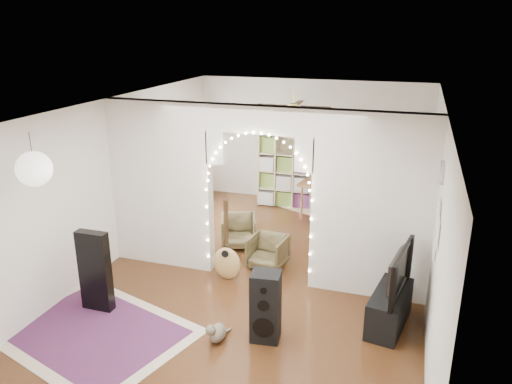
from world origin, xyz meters
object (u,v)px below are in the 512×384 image
(acoustic_guitar, at_px, (227,251))
(bookcase, at_px, (295,172))
(dining_table, at_px, (332,186))
(media_console, at_px, (389,309))
(floor_speaker, at_px, (266,307))
(dining_chair_right, at_px, (268,252))
(dining_chair_left, at_px, (239,231))

(acoustic_guitar, distance_m, bookcase, 3.51)
(dining_table, bearing_deg, bookcase, 164.47)
(acoustic_guitar, height_order, media_console, acoustic_guitar)
(floor_speaker, relative_size, bookcase, 0.58)
(floor_speaker, bearing_deg, dining_chair_right, 99.14)
(media_console, relative_size, dining_chair_right, 1.72)
(floor_speaker, bearing_deg, acoustic_guitar, 121.23)
(floor_speaker, relative_size, media_console, 0.92)
(media_console, bearing_deg, dining_chair_right, 160.21)
(dining_chair_left, bearing_deg, media_console, -53.41)
(floor_speaker, bearing_deg, dining_table, 82.49)
(media_console, distance_m, dining_chair_right, 2.31)
(bookcase, distance_m, dining_table, 0.96)
(floor_speaker, distance_m, media_console, 1.67)
(dining_chair_right, bearing_deg, dining_table, 83.27)
(dining_chair_left, distance_m, dining_chair_right, 0.95)
(floor_speaker, xyz_separation_m, dining_chair_left, (-1.27, 2.53, -0.18))
(bookcase, relative_size, dining_table, 1.23)
(floor_speaker, relative_size, dining_chair_left, 1.48)
(dining_chair_left, bearing_deg, dining_table, 33.89)
(floor_speaker, height_order, media_console, floor_speaker)
(media_console, relative_size, dining_table, 0.77)
(media_console, height_order, bookcase, bookcase)
(media_console, height_order, dining_chair_left, dining_chair_left)
(dining_chair_right, bearing_deg, floor_speaker, -67.23)
(dining_table, xyz_separation_m, dining_chair_right, (-0.61, -2.49, -0.42))
(bookcase, bearing_deg, media_console, -37.74)
(acoustic_guitar, xyz_separation_m, dining_chair_right, (0.48, 0.61, -0.22))
(dining_table, bearing_deg, acoustic_guitar, -100.74)
(dining_chair_left, bearing_deg, acoustic_guitar, -99.19)
(media_console, bearing_deg, dining_table, 120.84)
(floor_speaker, bearing_deg, media_console, 21.43)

